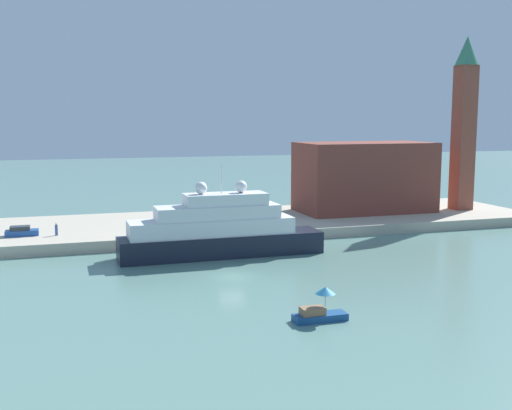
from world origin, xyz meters
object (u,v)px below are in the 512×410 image
object	(u,v)px
harbor_building	(364,177)
large_yacht	(219,231)
parked_car	(21,232)
bell_tower	(464,117)
mooring_bollard	(170,231)
person_figure	(56,230)
small_motorboat	(320,310)

from	to	relation	value
harbor_building	large_yacht	bearing A→B (deg)	-147.02
harbor_building	parked_car	world-z (taller)	harbor_building
bell_tower	parked_car	size ratio (longest dim) A/B	6.84
large_yacht	bell_tower	distance (m)	50.09
harbor_building	parked_car	distance (m)	52.74
large_yacht	mooring_bollard	size ratio (longest dim) A/B	28.47
parked_car	person_figure	distance (m)	4.47
large_yacht	person_figure	xyz separation A→B (m)	(-18.65, 11.79, -0.85)
small_motorboat	large_yacht	bearing A→B (deg)	94.09
harbor_building	mooring_bollard	bearing A→B (deg)	-161.75
mooring_bollard	large_yacht	bearing A→B (deg)	-59.41
bell_tower	person_figure	xyz separation A→B (m)	(-64.13, -4.15, -14.48)
large_yacht	bell_tower	xyz separation A→B (m)	(45.48, 15.94, 13.63)
large_yacht	mooring_bollard	xyz separation A→B (m)	(-4.61, 7.80, -1.17)
parked_car	mooring_bollard	world-z (taller)	parked_car
large_yacht	parked_car	xyz separation A→B (m)	(-22.96, 12.97, -1.06)
small_motorboat	bell_tower	size ratio (longest dim) A/B	0.16
small_motorboat	mooring_bollard	xyz separation A→B (m)	(-6.49, 34.01, 0.96)
large_yacht	parked_car	bearing A→B (deg)	150.55
small_motorboat	parked_car	world-z (taller)	small_motorboat
parked_car	person_figure	bearing A→B (deg)	-15.30
mooring_bollard	person_figure	bearing A→B (deg)	164.16
bell_tower	small_motorboat	bearing A→B (deg)	-135.98
parked_car	person_figure	xyz separation A→B (m)	(4.31, -1.18, 0.21)
bell_tower	mooring_bollard	bearing A→B (deg)	-170.78
small_motorboat	harbor_building	size ratio (longest dim) A/B	0.21
parked_car	harbor_building	bearing A→B (deg)	6.55
large_yacht	mooring_bollard	bearing A→B (deg)	120.59
bell_tower	harbor_building	bearing A→B (deg)	169.50
bell_tower	mooring_bollard	world-z (taller)	bell_tower
large_yacht	harbor_building	xyz separation A→B (m)	(29.20, 18.95, 3.98)
large_yacht	harbor_building	size ratio (longest dim) A/B	1.16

